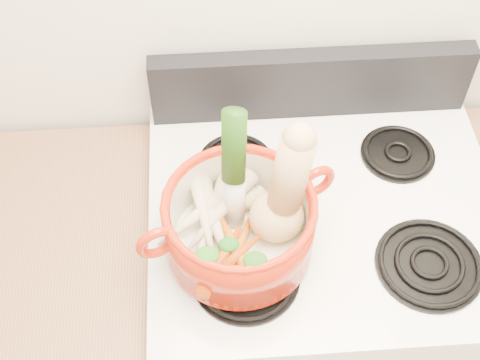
{
  "coord_description": "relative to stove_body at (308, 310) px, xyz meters",
  "views": [
    {
      "loc": [
        -0.25,
        0.56,
        2.15
      ],
      "look_at": [
        -0.2,
        1.29,
        1.22
      ],
      "focal_mm": 50.0,
      "sensor_mm": 36.0,
      "label": 1
    }
  ],
  "objects": [
    {
      "name": "squash",
      "position": [
        -0.12,
        -0.08,
        0.68
      ],
      "size": [
        0.15,
        0.12,
        0.3
      ],
      "primitive_type": null,
      "rotation": [
        0.0,
        0.09,
        -0.04
      ],
      "color": "tan",
      "rests_on": "dutch_oven"
    },
    {
      "name": "carrot_2",
      "position": [
        -0.21,
        -0.15,
        0.57
      ],
      "size": [
        0.09,
        0.19,
        0.05
      ],
      "primitive_type": "cone",
      "rotation": [
        1.66,
        0.0,
        0.33
      ],
      "color": "#CC570A",
      "rests_on": "dutch_oven"
    },
    {
      "name": "carrot_3",
      "position": [
        -0.21,
        -0.17,
        0.58
      ],
      "size": [
        0.13,
        0.11,
        0.04
      ],
      "primitive_type": "cone",
      "rotation": [
        1.66,
        0.0,
        -0.87
      ],
      "color": "#C34909",
      "rests_on": "dutch_oven"
    },
    {
      "name": "parsnip_2",
      "position": [
        -0.25,
        -0.07,
        0.58
      ],
      "size": [
        0.1,
        0.22,
        0.06
      ],
      "primitive_type": "cone",
      "rotation": [
        1.66,
        0.0,
        0.26
      ],
      "color": "beige",
      "rests_on": "dutch_oven"
    },
    {
      "name": "burner_back_right",
      "position": [
        0.19,
        0.14,
        0.5
      ],
      "size": [
        0.17,
        0.17,
        0.02
      ],
      "primitive_type": "cylinder",
      "color": "black",
      "rests_on": "cooktop"
    },
    {
      "name": "parsnip_3",
      "position": [
        -0.3,
        -0.07,
        0.58
      ],
      "size": [
        0.15,
        0.12,
        0.05
      ],
      "primitive_type": "cone",
      "rotation": [
        1.66,
        0.0,
        -0.94
      ],
      "color": "beige",
      "rests_on": "dutch_oven"
    },
    {
      "name": "parsnip_1",
      "position": [
        -0.26,
        -0.08,
        0.57
      ],
      "size": [
        0.13,
        0.23,
        0.07
      ],
      "primitive_type": "cone",
      "rotation": [
        1.66,
        0.0,
        -0.39
      ],
      "color": "beige",
      "rests_on": "dutch_oven"
    },
    {
      "name": "control_backsplash",
      "position": [
        0.0,
        0.3,
        0.58
      ],
      "size": [
        0.76,
        0.05,
        0.18
      ],
      "primitive_type": "cube",
      "color": "black",
      "rests_on": "cooktop"
    },
    {
      "name": "burner_back_left",
      "position": [
        -0.19,
        0.14,
        0.5
      ],
      "size": [
        0.17,
        0.17,
        0.02
      ],
      "primitive_type": "cylinder",
      "color": "black",
      "rests_on": "cooktop"
    },
    {
      "name": "carrot_1",
      "position": [
        -0.24,
        -0.16,
        0.56
      ],
      "size": [
        0.12,
        0.16,
        0.05
      ],
      "primitive_type": "cone",
      "rotation": [
        1.66,
        0.0,
        -0.54
      ],
      "color": "#D43E0A",
      "rests_on": "dutch_oven"
    },
    {
      "name": "dutch_oven",
      "position": [
        -0.2,
        -0.09,
        0.58
      ],
      "size": [
        0.39,
        0.39,
        0.15
      ],
      "primitive_type": "cylinder",
      "rotation": [
        0.0,
        0.0,
        0.37
      ],
      "color": "#A81F0A",
      "rests_on": "burner_front_left"
    },
    {
      "name": "burner_front_right",
      "position": [
        0.19,
        -0.16,
        0.5
      ],
      "size": [
        0.22,
        0.22,
        0.02
      ],
      "primitive_type": "cylinder",
      "color": "black",
      "rests_on": "cooktop"
    },
    {
      "name": "parsnip_5",
      "position": [
        -0.27,
        -0.06,
        0.59
      ],
      "size": [
        0.07,
        0.21,
        0.06
      ],
      "primitive_type": "cone",
      "rotation": [
        1.66,
        0.0,
        0.15
      ],
      "color": "beige",
      "rests_on": "dutch_oven"
    },
    {
      "name": "leek",
      "position": [
        -0.2,
        -0.04,
        0.69
      ],
      "size": [
        0.06,
        0.1,
        0.31
      ],
      "primitive_type": "cylinder",
      "rotation": [
        -0.14,
        0.0,
        -0.2
      ],
      "color": "beige",
      "rests_on": "dutch_oven"
    },
    {
      "name": "ginger",
      "position": [
        -0.18,
        -0.01,
        0.56
      ],
      "size": [
        0.09,
        0.08,
        0.04
      ],
      "primitive_type": "ellipsoid",
      "rotation": [
        0.0,
        0.0,
        0.36
      ],
      "color": "tan",
      "rests_on": "dutch_oven"
    },
    {
      "name": "pot_handle_left",
      "position": [
        -0.36,
        -0.16,
        0.63
      ],
      "size": [
        0.09,
        0.05,
        0.08
      ],
      "primitive_type": "torus",
      "rotation": [
        1.57,
        0.0,
        0.37
      ],
      "color": "#A81F0A",
      "rests_on": "dutch_oven"
    },
    {
      "name": "stove_body",
      "position": [
        0.0,
        0.0,
        0.0
      ],
      "size": [
        0.76,
        0.65,
        0.92
      ],
      "primitive_type": "cube",
      "color": "white",
      "rests_on": "floor"
    },
    {
      "name": "carrot_0",
      "position": [
        -0.2,
        -0.12,
        0.56
      ],
      "size": [
        0.09,
        0.15,
        0.04
      ],
      "primitive_type": "cone",
      "rotation": [
        1.66,
        0.0,
        -0.4
      ],
      "color": "#CE600A",
      "rests_on": "dutch_oven"
    },
    {
      "name": "cooktop",
      "position": [
        0.0,
        0.0,
        0.47
      ],
      "size": [
        0.78,
        0.67,
        0.03
      ],
      "primitive_type": "cube",
      "color": "white",
      "rests_on": "stove_body"
    },
    {
      "name": "parsnip_0",
      "position": [
        -0.27,
        -0.05,
        0.56
      ],
      "size": [
        0.04,
        0.21,
        0.06
      ],
      "primitive_type": "cone",
      "rotation": [
        1.66,
        0.0,
        -0.03
      ],
      "color": "beige",
      "rests_on": "dutch_oven"
    },
    {
      "name": "pot_handle_right",
      "position": [
        -0.04,
        -0.03,
        0.63
      ],
      "size": [
        0.09,
        0.05,
        0.08
      ],
      "primitive_type": "torus",
      "rotation": [
        1.57,
        0.0,
        0.37
      ],
      "color": "#A81F0A",
      "rests_on": "dutch_oven"
    },
    {
      "name": "burner_front_left",
      "position": [
        -0.19,
        -0.16,
        0.5
      ],
      "size": [
        0.22,
        0.22,
        0.02
      ],
      "primitive_type": "cylinder",
      "color": "black",
      "rests_on": "cooktop"
    },
    {
      "name": "parsnip_4",
      "position": [
        -0.24,
        -0.06,
        0.59
      ],
      "size": [
        0.18,
        0.19,
        0.06
      ],
      "primitive_type": "cone",
      "rotation": [
        1.66,
        0.0,
        -0.73
      ],
      "color": "beige",
      "rests_on": "dutch_oven"
    }
  ]
}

